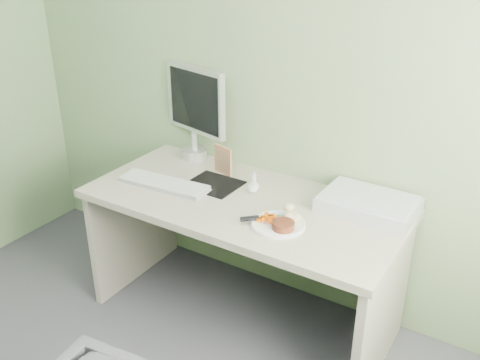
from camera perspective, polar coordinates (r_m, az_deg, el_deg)
The scene contains 14 objects.
wall_back at distance 2.76m, azimuth 4.57°, elevation 12.52°, with size 3.50×3.50×0.00m, color #6A855D.
desk at distance 2.76m, azimuth 0.36°, elevation -5.45°, with size 1.60×0.75×0.73m.
plate at distance 2.45m, azimuth 4.11°, elevation -4.75°, with size 0.25×0.25×0.01m, color white.
steak at distance 2.40m, azimuth 4.63°, elevation -4.83°, with size 0.10×0.10×0.03m, color black.
potato_pile at distance 2.46m, azimuth 5.40°, elevation -3.71°, with size 0.11×0.08×0.06m, color tan.
carrot_heap at distance 2.45m, azimuth 2.91°, elevation -3.98°, with size 0.06×0.06×0.04m, color #ED5D04.
steak_knife at distance 2.46m, azimuth 1.87°, elevation -4.05°, with size 0.18×0.17×0.02m.
mousepad at distance 2.83m, azimuth -2.83°, elevation -0.44°, with size 0.27×0.24×0.00m, color black.
keyboard at distance 2.83m, azimuth -8.16°, elevation -0.38°, with size 0.49×0.14×0.02m, color white.
computer_mouse at distance 2.75m, azimuth 1.43°, elevation -0.77°, with size 0.06×0.11×0.04m, color white.
photo_frame at distance 2.92m, azimuth -1.80°, elevation 2.13°, with size 0.13×0.01×0.16m, color #905E43.
eyedrop_bottle at distance 2.82m, azimuth 1.49°, elevation 0.23°, with size 0.02×0.02×0.07m.
scanner at distance 2.62m, azimuth 13.53°, elevation -2.61°, with size 0.45×0.30×0.07m, color #BBBDC3.
monitor at distance 3.06m, azimuth -4.80°, elevation 7.68°, with size 0.45×0.17×0.54m.
Camera 1 is at (1.23, -0.39, 1.97)m, focal length 40.00 mm.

